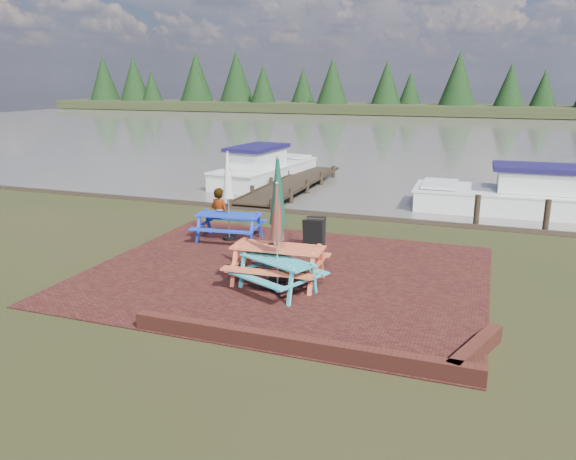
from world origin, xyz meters
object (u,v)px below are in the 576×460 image
(picnic_table_teal, at_px, (277,254))
(picnic_table_blue, at_px, (229,210))
(chalkboard, at_px, (314,233))
(boat_jetty, at_px, (264,170))
(picnic_table_red, at_px, (278,241))
(boat_near, at_px, (519,197))
(jetty, at_px, (291,184))
(person, at_px, (219,188))

(picnic_table_teal, xyz_separation_m, picnic_table_blue, (-2.66, 3.17, 0.05))
(picnic_table_teal, bearing_deg, chalkboard, 117.63)
(chalkboard, xyz_separation_m, boat_jetty, (-5.41, 9.72, -0.07))
(picnic_table_red, xyz_separation_m, boat_jetty, (-5.42, 12.43, -0.61))
(boat_near, bearing_deg, chalkboard, 142.38)
(jetty, xyz_separation_m, boat_jetty, (-1.87, 1.56, 0.25))
(picnic_table_blue, distance_m, boat_jetty, 10.15)
(chalkboard, distance_m, person, 4.71)
(picnic_table_blue, bearing_deg, jetty, 91.33)
(picnic_table_blue, bearing_deg, picnic_table_teal, -56.12)
(jetty, distance_m, boat_jetty, 2.44)
(boat_jetty, xyz_separation_m, person, (1.41, -7.29, 0.57))
(chalkboard, xyz_separation_m, jetty, (-3.55, 8.16, -0.32))
(picnic_table_blue, height_order, chalkboard, picnic_table_blue)
(chalkboard, bearing_deg, boat_jetty, 110.74)
(jetty, distance_m, person, 5.81)
(picnic_table_red, height_order, jetty, picnic_table_red)
(picnic_table_teal, bearing_deg, jetty, 132.78)
(picnic_table_red, height_order, person, picnic_table_red)
(picnic_table_blue, height_order, person, picnic_table_blue)
(picnic_table_teal, relative_size, person, 1.24)
(picnic_table_red, relative_size, jetty, 0.31)
(chalkboard, height_order, boat_jetty, boat_jetty)
(picnic_table_red, distance_m, picnic_table_blue, 3.70)
(picnic_table_teal, bearing_deg, boat_jetty, 138.04)
(person, bearing_deg, picnic_table_teal, 138.90)
(boat_jetty, xyz_separation_m, boat_near, (10.69, -2.48, -0.01))
(picnic_table_blue, bearing_deg, person, 115.99)
(boat_jetty, relative_size, boat_near, 0.97)
(picnic_table_red, xyz_separation_m, picnic_table_blue, (-2.50, 2.73, -0.11))
(picnic_table_blue, height_order, jetty, picnic_table_blue)
(picnic_table_red, distance_m, boat_jetty, 13.58)
(picnic_table_teal, relative_size, picnic_table_red, 0.84)
(jetty, xyz_separation_m, person, (-0.46, -5.73, 0.83))
(picnic_table_teal, bearing_deg, person, 151.33)
(picnic_table_blue, bearing_deg, picnic_table_red, -53.51)
(picnic_table_teal, height_order, jetty, picnic_table_teal)
(picnic_table_red, bearing_deg, picnic_table_teal, -73.93)
(picnic_table_red, bearing_deg, chalkboard, 87.27)
(boat_jetty, bearing_deg, jetty, -33.21)
(jetty, relative_size, boat_jetty, 1.35)
(picnic_table_red, relative_size, boat_near, 0.40)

